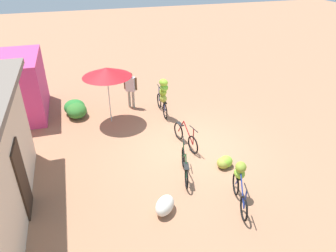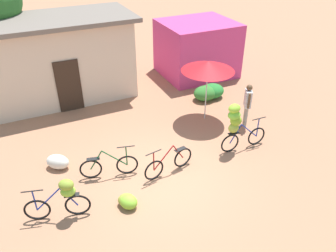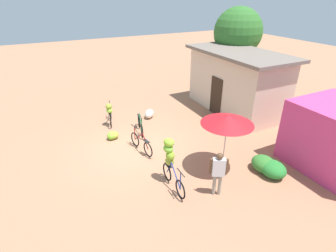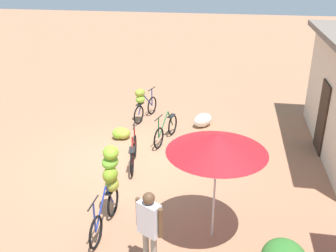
{
  "view_description": "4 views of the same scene",
  "coord_description": "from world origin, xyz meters",
  "px_view_note": "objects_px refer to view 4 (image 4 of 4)",
  "views": [
    {
      "loc": [
        -8.5,
        3.38,
        6.05
      ],
      "look_at": [
        0.07,
        0.8,
        1.0
      ],
      "focal_mm": 33.67,
      "sensor_mm": 36.0,
      "label": 1
    },
    {
      "loc": [
        -3.02,
        -6.81,
        6.38
      ],
      "look_at": [
        0.64,
        0.96,
        1.01
      ],
      "focal_mm": 35.98,
      "sensor_mm": 36.0,
      "label": 2
    },
    {
      "loc": [
        9.19,
        -3.16,
        5.98
      ],
      "look_at": [
        0.39,
        1.28,
        0.96
      ],
      "focal_mm": 28.35,
      "sensor_mm": 36.0,
      "label": 3
    },
    {
      "loc": [
        9.03,
        2.52,
        5.12
      ],
      "look_at": [
        0.41,
        1.06,
        1.28
      ],
      "focal_mm": 41.38,
      "sensor_mm": 36.0,
      "label": 4
    }
  ],
  "objects_px": {
    "market_umbrella": "(217,143)",
    "banana_pile_on_ground": "(122,133)",
    "bicycle_by_shop": "(109,180)",
    "bicycle_near_pile": "(166,130)",
    "bicycle_leftmost": "(143,102)",
    "bicycle_center_loaded": "(133,153)",
    "person_vendor": "(149,224)",
    "produce_sack": "(203,120)"
  },
  "relations": [
    {
      "from": "bicycle_leftmost",
      "to": "banana_pile_on_ground",
      "type": "xyz_separation_m",
      "value": [
        1.5,
        -0.32,
        -0.5
      ]
    },
    {
      "from": "bicycle_near_pile",
      "to": "bicycle_by_shop",
      "type": "xyz_separation_m",
      "value": [
        3.97,
        -0.46,
        0.64
      ]
    },
    {
      "from": "person_vendor",
      "to": "bicycle_leftmost",
      "type": "bearing_deg",
      "value": -165.89
    },
    {
      "from": "bicycle_leftmost",
      "to": "bicycle_near_pile",
      "type": "height_order",
      "value": "bicycle_leftmost"
    },
    {
      "from": "bicycle_near_pile",
      "to": "banana_pile_on_ground",
      "type": "xyz_separation_m",
      "value": [
        0.06,
        -1.36,
        -0.18
      ]
    },
    {
      "from": "bicycle_by_shop",
      "to": "bicycle_center_loaded",
      "type": "bearing_deg",
      "value": -176.91
    },
    {
      "from": "produce_sack",
      "to": "person_vendor",
      "type": "distance_m",
      "value": 6.51
    },
    {
      "from": "bicycle_near_pile",
      "to": "market_umbrella",
      "type": "bearing_deg",
      "value": 21.84
    },
    {
      "from": "bicycle_by_shop",
      "to": "market_umbrella",
      "type": "bearing_deg",
      "value": 85.59
    },
    {
      "from": "banana_pile_on_ground",
      "to": "bicycle_by_shop",
      "type": "bearing_deg",
      "value": 12.94
    },
    {
      "from": "bicycle_by_shop",
      "to": "bicycle_near_pile",
      "type": "bearing_deg",
      "value": 173.38
    },
    {
      "from": "produce_sack",
      "to": "bicycle_near_pile",
      "type": "bearing_deg",
      "value": -37.96
    },
    {
      "from": "bicycle_near_pile",
      "to": "produce_sack",
      "type": "height_order",
      "value": "bicycle_near_pile"
    },
    {
      "from": "produce_sack",
      "to": "bicycle_leftmost",
      "type": "bearing_deg",
      "value": -94.33
    },
    {
      "from": "bicycle_center_loaded",
      "to": "bicycle_by_shop",
      "type": "distance_m",
      "value": 2.46
    },
    {
      "from": "bicycle_leftmost",
      "to": "bicycle_center_loaded",
      "type": "distance_m",
      "value": 3.08
    },
    {
      "from": "market_umbrella",
      "to": "bicycle_by_shop",
      "type": "distance_m",
      "value": 2.38
    },
    {
      "from": "bicycle_leftmost",
      "to": "bicycle_by_shop",
      "type": "distance_m",
      "value": 5.45
    },
    {
      "from": "bicycle_center_loaded",
      "to": "produce_sack",
      "type": "bearing_deg",
      "value": 151.07
    },
    {
      "from": "bicycle_by_shop",
      "to": "banana_pile_on_ground",
      "type": "xyz_separation_m",
      "value": [
        -3.91,
        -0.9,
        -0.82
      ]
    },
    {
      "from": "bicycle_leftmost",
      "to": "banana_pile_on_ground",
      "type": "bearing_deg",
      "value": -12.01
    },
    {
      "from": "banana_pile_on_ground",
      "to": "bicycle_leftmost",
      "type": "bearing_deg",
      "value": 167.99
    },
    {
      "from": "market_umbrella",
      "to": "banana_pile_on_ground",
      "type": "distance_m",
      "value": 5.41
    },
    {
      "from": "banana_pile_on_ground",
      "to": "person_vendor",
      "type": "bearing_deg",
      "value": 21.19
    },
    {
      "from": "bicycle_by_shop",
      "to": "banana_pile_on_ground",
      "type": "bearing_deg",
      "value": -167.06
    },
    {
      "from": "market_umbrella",
      "to": "bicycle_center_loaded",
      "type": "relative_size",
      "value": 1.37
    },
    {
      "from": "bicycle_center_loaded",
      "to": "person_vendor",
      "type": "height_order",
      "value": "person_vendor"
    },
    {
      "from": "market_umbrella",
      "to": "bicycle_by_shop",
      "type": "xyz_separation_m",
      "value": [
        -0.16,
        -2.12,
        -1.08
      ]
    },
    {
      "from": "bicycle_by_shop",
      "to": "banana_pile_on_ground",
      "type": "height_order",
      "value": "bicycle_by_shop"
    },
    {
      "from": "banana_pile_on_ground",
      "to": "produce_sack",
      "type": "distance_m",
      "value": 2.72
    },
    {
      "from": "bicycle_leftmost",
      "to": "bicycle_near_pile",
      "type": "relative_size",
      "value": 0.96
    },
    {
      "from": "market_umbrella",
      "to": "banana_pile_on_ground",
      "type": "height_order",
      "value": "market_umbrella"
    },
    {
      "from": "market_umbrella",
      "to": "banana_pile_on_ground",
      "type": "relative_size",
      "value": 3.34
    },
    {
      "from": "bicycle_leftmost",
      "to": "bicycle_by_shop",
      "type": "xyz_separation_m",
      "value": [
        5.41,
        0.58,
        0.32
      ]
    },
    {
      "from": "bicycle_center_loaded",
      "to": "person_vendor",
      "type": "bearing_deg",
      "value": 18.7
    },
    {
      "from": "market_umbrella",
      "to": "bicycle_by_shop",
      "type": "bearing_deg",
      "value": -94.41
    },
    {
      "from": "market_umbrella",
      "to": "bicycle_center_loaded",
      "type": "bearing_deg",
      "value": -138.52
    },
    {
      "from": "bicycle_near_pile",
      "to": "banana_pile_on_ground",
      "type": "relative_size",
      "value": 2.41
    },
    {
      "from": "bicycle_leftmost",
      "to": "banana_pile_on_ground",
      "type": "distance_m",
      "value": 1.61
    },
    {
      "from": "bicycle_center_loaded",
      "to": "bicycle_leftmost",
      "type": "bearing_deg",
      "value": -171.56
    },
    {
      "from": "bicycle_near_pile",
      "to": "bicycle_by_shop",
      "type": "relative_size",
      "value": 0.97
    },
    {
      "from": "market_umbrella",
      "to": "person_vendor",
      "type": "height_order",
      "value": "market_umbrella"
    }
  ]
}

